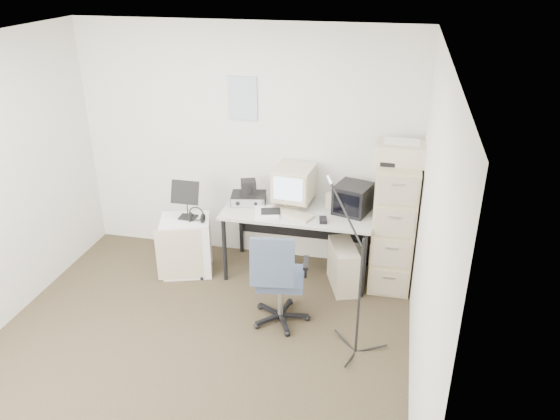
% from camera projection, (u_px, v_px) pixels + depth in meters
% --- Properties ---
extents(floor, '(3.60, 3.60, 0.01)m').
position_uv_depth(floor, '(193.00, 352.00, 4.64)').
color(floor, '#2E271C').
rests_on(floor, ground).
extents(ceiling, '(3.60, 3.60, 0.01)m').
position_uv_depth(ceiling, '(167.00, 49.00, 3.57)').
color(ceiling, white).
rests_on(ceiling, ground).
extents(wall_back, '(3.60, 0.02, 2.50)m').
position_uv_depth(wall_back, '(246.00, 145.00, 5.70)').
color(wall_back, silver).
rests_on(wall_back, ground).
extents(wall_front, '(3.60, 0.02, 2.50)m').
position_uv_depth(wall_front, '(35.00, 388.00, 2.52)').
color(wall_front, silver).
rests_on(wall_front, ground).
extents(wall_right, '(0.02, 3.60, 2.50)m').
position_uv_depth(wall_right, '(427.00, 245.00, 3.76)').
color(wall_right, silver).
rests_on(wall_right, ground).
extents(wall_calendar, '(0.30, 0.02, 0.44)m').
position_uv_depth(wall_calendar, '(243.00, 98.00, 5.48)').
color(wall_calendar, white).
rests_on(wall_calendar, wall_back).
extents(filing_cabinet, '(0.40, 0.60, 1.30)m').
position_uv_depth(filing_cabinet, '(394.00, 225.00, 5.36)').
color(filing_cabinet, '#CBB68A').
rests_on(filing_cabinet, floor).
extents(printer, '(0.50, 0.36, 0.18)m').
position_uv_depth(printer, '(401.00, 153.00, 5.06)').
color(printer, beige).
rests_on(printer, filing_cabinet).
extents(desk, '(1.50, 0.70, 0.73)m').
position_uv_depth(desk, '(298.00, 242.00, 5.64)').
color(desk, silver).
rests_on(desk, floor).
extents(crt_monitor, '(0.41, 0.43, 0.41)m').
position_uv_depth(crt_monitor, '(294.00, 186.00, 5.51)').
color(crt_monitor, beige).
rests_on(crt_monitor, desk).
extents(crt_tv, '(0.40, 0.41, 0.29)m').
position_uv_depth(crt_tv, '(353.00, 198.00, 5.39)').
color(crt_tv, black).
rests_on(crt_tv, desk).
extents(desk_speaker, '(0.09, 0.09, 0.15)m').
position_uv_depth(desk_speaker, '(330.00, 200.00, 5.52)').
color(desk_speaker, '#C5B597').
rests_on(desk_speaker, desk).
extents(keyboard, '(0.50, 0.34, 0.03)m').
position_uv_depth(keyboard, '(290.00, 214.00, 5.37)').
color(keyboard, beige).
rests_on(keyboard, desk).
extents(mouse, '(0.09, 0.13, 0.04)m').
position_uv_depth(mouse, '(323.00, 220.00, 5.24)').
color(mouse, black).
rests_on(mouse, desk).
extents(radio_receiver, '(0.39, 0.31, 0.10)m').
position_uv_depth(radio_receiver, '(249.00, 198.00, 5.62)').
color(radio_receiver, black).
rests_on(radio_receiver, desk).
extents(radio_speaker, '(0.19, 0.18, 0.15)m').
position_uv_depth(radio_speaker, '(249.00, 187.00, 5.56)').
color(radio_speaker, black).
rests_on(radio_speaker, radio_receiver).
extents(papers, '(0.31, 0.37, 0.02)m').
position_uv_depth(papers, '(267.00, 212.00, 5.41)').
color(papers, white).
rests_on(papers, desk).
extents(pc_tower, '(0.37, 0.54, 0.46)m').
position_uv_depth(pc_tower, '(343.00, 266.00, 5.46)').
color(pc_tower, beige).
rests_on(pc_tower, floor).
extents(office_chair, '(0.61, 0.61, 0.93)m').
position_uv_depth(office_chair, '(280.00, 277.00, 4.85)').
color(office_chair, '#343B50').
rests_on(office_chair, floor).
extents(side_cart, '(0.59, 0.53, 0.61)m').
position_uv_depth(side_cart, '(187.00, 245.00, 5.69)').
color(side_cart, white).
rests_on(side_cart, floor).
extents(music_stand, '(0.32, 0.26, 0.42)m').
position_uv_depth(music_stand, '(187.00, 199.00, 5.50)').
color(music_stand, black).
rests_on(music_stand, side_cart).
extents(headphones, '(0.20, 0.20, 0.03)m').
position_uv_depth(headphones, '(197.00, 217.00, 5.48)').
color(headphones, black).
rests_on(headphones, side_cart).
extents(mic_stand, '(0.03, 0.03, 1.42)m').
position_uv_depth(mic_stand, '(361.00, 280.00, 4.34)').
color(mic_stand, black).
rests_on(mic_stand, floor).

